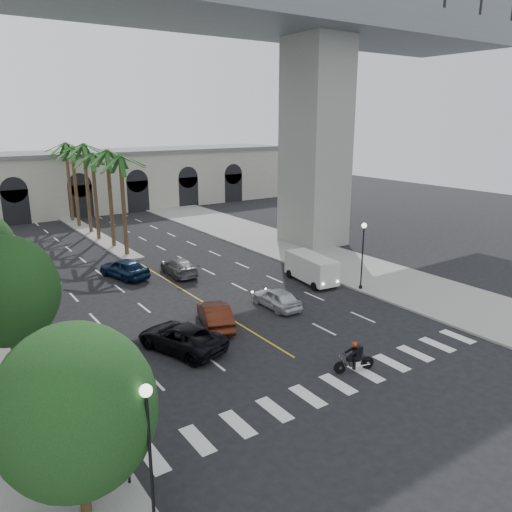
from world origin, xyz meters
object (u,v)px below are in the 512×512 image
(lamp_post_left_near, at_px, (150,447))
(traffic_signal_near, at_px, (125,426))
(car_e, at_px, (124,268))
(lamp_post_left_far, at_px, (20,275))
(cargo_van, at_px, (312,268))
(car_a, at_px, (277,298))
(car_d, at_px, (179,267))
(pedestrian_b, at_px, (16,396))
(lamp_post_right, at_px, (363,250))
(car_c, at_px, (181,337))
(car_b, at_px, (215,315))
(motorcycle_rider, at_px, (356,358))
(traffic_signal_far, at_px, (91,379))

(lamp_post_left_near, height_order, traffic_signal_near, lamp_post_left_near)
(lamp_post_left_near, xyz_separation_m, car_e, (8.76, 26.47, -2.38))
(lamp_post_left_far, relative_size, cargo_van, 0.99)
(car_a, relative_size, car_e, 0.86)
(lamp_post_left_far, bearing_deg, car_a, -25.68)
(lamp_post_left_far, distance_m, car_d, 13.63)
(car_d, distance_m, pedestrian_b, 21.51)
(lamp_post_left_near, distance_m, lamp_post_left_far, 21.00)
(cargo_van, bearing_deg, lamp_post_right, -55.83)
(lamp_post_right, relative_size, car_d, 1.08)
(traffic_signal_near, distance_m, car_c, 11.24)
(lamp_post_left_far, xyz_separation_m, car_d, (12.90, 3.61, -2.51))
(car_c, relative_size, car_e, 1.13)
(lamp_post_left_near, bearing_deg, car_b, 53.27)
(lamp_post_left_far, bearing_deg, car_c, -55.15)
(traffic_signal_near, relative_size, motorcycle_rider, 1.61)
(lamp_post_right, distance_m, car_b, 13.13)
(lamp_post_left_near, height_order, car_d, lamp_post_left_near)
(lamp_post_left_far, xyz_separation_m, car_a, (15.16, -7.29, -2.50))
(traffic_signal_near, relative_size, cargo_van, 0.68)
(car_b, bearing_deg, cargo_van, -143.79)
(lamp_post_right, distance_m, car_d, 15.46)
(motorcycle_rider, bearing_deg, pedestrian_b, 176.17)
(lamp_post_right, height_order, motorcycle_rider, lamp_post_right)
(traffic_signal_far, relative_size, car_c, 0.65)
(car_a, relative_size, car_d, 0.86)
(lamp_post_left_far, bearing_deg, motorcycle_rider, -52.37)
(lamp_post_left_near, xyz_separation_m, motorcycle_rider, (13.10, 4.01, -2.46))
(lamp_post_left_far, relative_size, car_a, 1.26)
(traffic_signal_near, height_order, cargo_van, traffic_signal_near)
(lamp_post_left_near, distance_m, motorcycle_rider, 13.92)
(motorcycle_rider, xyz_separation_m, car_c, (-6.47, 7.47, 0.02))
(lamp_post_right, relative_size, cargo_van, 0.99)
(traffic_signal_far, bearing_deg, car_a, 25.58)
(lamp_post_left_far, distance_m, lamp_post_right, 24.16)
(lamp_post_right, bearing_deg, motorcycle_rider, -137.18)
(lamp_post_right, relative_size, pedestrian_b, 2.88)
(lamp_post_left_near, xyz_separation_m, traffic_signal_near, (0.10, 2.50, -0.71))
(lamp_post_left_near, distance_m, pedestrian_b, 10.04)
(lamp_post_right, distance_m, car_c, 16.42)
(lamp_post_left_near, relative_size, car_d, 1.08)
(lamp_post_left_near, bearing_deg, traffic_signal_near, 87.71)
(lamp_post_left_far, height_order, pedestrian_b, lamp_post_left_far)
(car_d, bearing_deg, car_e, -19.20)
(traffic_signal_far, distance_m, car_d, 22.25)
(lamp_post_right, xyz_separation_m, car_b, (-12.90, 0.27, -2.42))
(lamp_post_left_far, distance_m, traffic_signal_far, 14.52)
(lamp_post_left_near, xyz_separation_m, cargo_van, (20.90, 16.64, -1.98))
(motorcycle_rider, distance_m, car_b, 9.79)
(traffic_signal_far, height_order, motorcycle_rider, traffic_signal_far)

